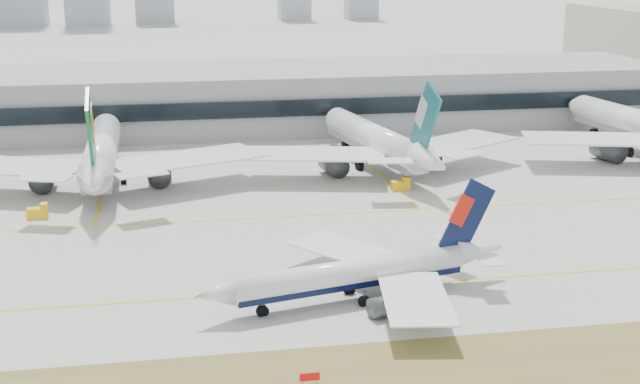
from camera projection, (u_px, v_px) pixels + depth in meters
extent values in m
plane|color=#A8A59D|center=(345.00, 275.00, 127.78)|extent=(3000.00, 3000.00, 0.00)
cube|color=brown|center=(406.00, 376.00, 97.40)|extent=(360.00, 18.00, 0.06)
cube|color=yellow|center=(353.00, 287.00, 123.02)|extent=(360.00, 0.45, 0.04)
cube|color=yellow|center=(310.00, 215.00, 156.23)|extent=(360.00, 0.45, 0.04)
cylinder|color=white|center=(351.00, 273.00, 117.26)|extent=(32.64, 10.94, 3.57)
cube|color=black|center=(351.00, 280.00, 117.52)|extent=(31.88, 10.26, 1.61)
cone|color=white|center=(213.00, 294.00, 110.00)|extent=(5.68, 4.62, 3.57)
cone|color=white|center=(479.00, 250.00, 124.84)|extent=(7.89, 5.14, 3.57)
cube|color=white|center=(347.00, 250.00, 127.79)|extent=(16.75, 19.05, 0.21)
cube|color=white|center=(453.00, 240.00, 128.35)|extent=(5.31, 5.93, 0.14)
cylinder|color=#3F4247|center=(346.00, 272.00, 124.68)|extent=(5.92, 3.85, 2.68)
cube|color=#3F4247|center=(346.00, 265.00, 124.40)|extent=(2.27, 0.78, 1.25)
cube|color=white|center=(416.00, 298.00, 110.26)|extent=(10.68, 18.65, 0.21)
cube|color=white|center=(490.00, 260.00, 120.13)|extent=(3.59, 5.25, 0.14)
cylinder|color=#3F4247|center=(390.00, 306.00, 112.99)|extent=(5.92, 3.85, 2.68)
cube|color=#3F4247|center=(390.00, 298.00, 112.71)|extent=(2.27, 0.78, 1.25)
cube|color=#09133A|center=(467.00, 218.00, 122.65)|extent=(8.67, 2.33, 11.19)
cube|color=red|center=(462.00, 210.00, 121.98)|extent=(3.97, 1.29, 4.80)
cylinder|color=#3F4247|center=(262.00, 308.00, 113.23)|extent=(0.43, 0.43, 2.14)
cylinder|color=black|center=(262.00, 311.00, 113.35)|extent=(1.71, 0.98, 1.61)
cylinder|color=#3F4247|center=(364.00, 298.00, 116.31)|extent=(0.43, 0.43, 2.14)
cylinder|color=black|center=(364.00, 301.00, 116.43)|extent=(1.71, 0.98, 1.61)
cylinder|color=#3F4247|center=(349.00, 286.00, 120.42)|extent=(0.43, 0.43, 2.14)
cylinder|color=black|center=(349.00, 289.00, 120.54)|extent=(1.71, 0.98, 1.61)
cylinder|color=white|center=(101.00, 150.00, 176.33)|extent=(6.36, 46.55, 6.15)
cube|color=slate|center=(102.00, 158.00, 176.77)|extent=(5.43, 45.62, 2.77)
cone|color=white|center=(107.00, 124.00, 201.75)|extent=(6.19, 7.14, 6.15)
cone|color=white|center=(93.00, 181.00, 149.17)|extent=(6.20, 10.37, 6.15)
cube|color=white|center=(188.00, 158.00, 173.05)|extent=(32.47, 23.72, 0.37)
cube|color=white|center=(141.00, 174.00, 152.31)|extent=(9.60, 6.99, 0.25)
cylinder|color=#3F4247|center=(159.00, 173.00, 175.87)|extent=(4.65, 7.77, 4.62)
cube|color=#3F4247|center=(159.00, 164.00, 175.39)|extent=(0.48, 3.23, 2.15)
cube|color=white|center=(9.00, 166.00, 167.14)|extent=(32.45, 23.52, 0.37)
cube|color=white|center=(44.00, 178.00, 149.46)|extent=(9.58, 6.93, 0.25)
cylinder|color=#3F4247|center=(43.00, 178.00, 171.94)|extent=(4.65, 7.77, 4.62)
cube|color=#3F4247|center=(42.00, 169.00, 171.45)|extent=(0.48, 3.23, 2.15)
cube|color=#0D6031|center=(91.00, 135.00, 150.31)|extent=(0.61, 12.87, 16.50)
cube|color=orange|center=(91.00, 123.00, 151.06)|extent=(0.70, 5.80, 7.06)
cylinder|color=#3F4247|center=(107.00, 154.00, 194.39)|extent=(0.74, 0.74, 3.69)
cylinder|color=black|center=(107.00, 158.00, 194.59)|extent=(1.09, 2.77, 2.77)
cylinder|color=#3F4247|center=(82.00, 176.00, 175.69)|extent=(0.74, 0.74, 3.69)
cylinder|color=black|center=(82.00, 180.00, 175.89)|extent=(1.09, 2.77, 2.77)
cylinder|color=#3F4247|center=(123.00, 174.00, 177.11)|extent=(0.74, 0.74, 3.69)
cylinder|color=black|center=(124.00, 178.00, 177.31)|extent=(1.09, 2.77, 2.77)
cylinder|color=white|center=(374.00, 138.00, 189.00)|extent=(12.93, 44.51, 5.84)
cube|color=slate|center=(374.00, 145.00, 189.43)|extent=(11.92, 43.50, 2.63)
cone|color=white|center=(332.00, 117.00, 212.11)|extent=(6.86, 7.60, 5.84)
cone|color=white|center=(431.00, 162.00, 164.31)|extent=(7.35, 10.63, 5.84)
cube|color=white|center=(455.00, 143.00, 188.47)|extent=(30.62, 25.55, 0.35)
cube|color=white|center=(463.00, 155.00, 168.33)|extent=(9.23, 7.57, 0.23)
cylinder|color=#3F4247|center=(426.00, 156.00, 190.26)|extent=(5.52, 7.97, 4.38)
cube|color=#3F4247|center=(426.00, 148.00, 189.80)|extent=(0.93, 3.10, 2.04)
cube|color=white|center=(314.00, 154.00, 178.22)|extent=(30.17, 18.68, 0.35)
cube|color=white|center=(390.00, 161.00, 163.39)|extent=(8.73, 5.47, 0.23)
cylinder|color=#3F4247|center=(334.00, 164.00, 183.43)|extent=(5.52, 7.97, 4.38)
cube|color=#3F4247|center=(334.00, 156.00, 182.97)|extent=(0.93, 3.10, 2.04)
cube|color=#14585B|center=(425.00, 122.00, 165.26)|extent=(2.50, 12.13, 15.66)
cube|color=#A6A9B0|center=(423.00, 112.00, 165.93)|extent=(1.53, 5.54, 6.70)
cylinder|color=#3F4247|center=(345.00, 144.00, 205.47)|extent=(0.70, 0.70, 3.50)
cylinder|color=black|center=(345.00, 147.00, 205.66)|extent=(1.44, 2.76, 2.63)
cylinder|color=#3F4247|center=(359.00, 162.00, 187.89)|extent=(0.70, 0.70, 3.50)
cylinder|color=black|center=(359.00, 165.00, 188.08)|extent=(1.44, 2.76, 2.63)
cylinder|color=#3F4247|center=(392.00, 159.00, 190.36)|extent=(0.70, 0.70, 3.50)
cylinder|color=black|center=(392.00, 162.00, 190.55)|extent=(1.44, 2.76, 2.63)
cone|color=white|center=(575.00, 105.00, 226.36)|extent=(7.07, 7.91, 6.22)
cube|color=white|center=(596.00, 139.00, 190.44)|extent=(32.36, 20.87, 0.37)
cylinder|color=#3F4247|center=(608.00, 150.00, 195.83)|extent=(5.61, 8.36, 4.67)
cube|color=#3F4247|center=(609.00, 142.00, 195.34)|extent=(0.87, 3.30, 2.18)
cylinder|color=#3F4247|center=(594.00, 131.00, 219.17)|extent=(0.75, 0.75, 3.73)
cylinder|color=black|center=(594.00, 134.00, 219.38)|extent=(1.43, 2.91, 2.80)
cylinder|color=#3F4247|center=(628.00, 148.00, 200.36)|extent=(0.75, 0.75, 3.73)
cylinder|color=black|center=(628.00, 151.00, 200.57)|extent=(1.43, 2.91, 2.80)
cube|color=gray|center=(256.00, 97.00, 234.92)|extent=(280.00, 42.00, 15.00)
cube|color=black|center=(265.00, 109.00, 214.40)|extent=(280.00, 1.20, 4.00)
cube|color=beige|center=(607.00, 55.00, 271.23)|extent=(2.00, 57.00, 27.90)
cube|color=red|center=(310.00, 377.00, 95.32)|extent=(2.20, 0.15, 0.90)
cylinder|color=orange|center=(302.00, 383.00, 95.35)|extent=(0.10, 0.10, 0.50)
cylinder|color=orange|center=(317.00, 382.00, 95.63)|extent=(0.10, 0.10, 0.50)
cube|color=yellow|center=(400.00, 186.00, 172.38)|extent=(3.50, 2.00, 1.80)
cube|color=yellow|center=(406.00, 179.00, 172.28)|extent=(1.20, 1.80, 1.00)
cylinder|color=black|center=(395.00, 190.00, 171.56)|extent=(0.70, 0.30, 0.70)
cylinder|color=black|center=(393.00, 188.00, 173.08)|extent=(0.70, 0.30, 0.70)
cylinder|color=black|center=(407.00, 189.00, 171.98)|extent=(0.70, 0.30, 0.70)
cylinder|color=black|center=(405.00, 187.00, 173.50)|extent=(0.70, 0.30, 0.70)
cube|color=yellow|center=(37.00, 213.00, 154.43)|extent=(3.50, 2.00, 1.80)
cube|color=yellow|center=(44.00, 206.00, 154.32)|extent=(1.20, 1.80, 1.00)
cylinder|color=black|center=(30.00, 218.00, 153.61)|extent=(0.70, 0.30, 0.70)
cylinder|color=black|center=(31.00, 215.00, 155.13)|extent=(0.70, 0.30, 0.70)
cylinder|color=black|center=(44.00, 217.00, 154.02)|extent=(0.70, 0.30, 0.70)
cylinder|color=black|center=(45.00, 214.00, 155.54)|extent=(0.70, 0.30, 0.70)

